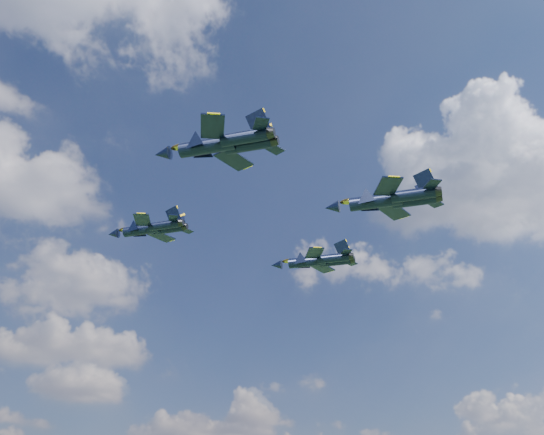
{
  "coord_description": "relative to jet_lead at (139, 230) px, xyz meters",
  "views": [
    {
      "loc": [
        -38.58,
        -70.77,
        15.97
      ],
      "look_at": [
        -3.05,
        -1.01,
        54.99
      ],
      "focal_mm": 40.0,
      "sensor_mm": 36.0,
      "label": 1
    }
  ],
  "objects": [
    {
      "name": "jet_lead",
      "position": [
        0.0,
        0.0,
        0.0
      ],
      "size": [
        12.38,
        12.27,
        3.35
      ],
      "rotation": [
        0.0,
        0.0,
        0.79
      ],
      "color": "black"
    },
    {
      "name": "jet_left",
      "position": [
        0.65,
        -25.66,
        0.61
      ],
      "size": [
        14.93,
        14.36,
        3.99
      ],
      "rotation": [
        0.0,
        0.0,
        0.82
      ],
      "color": "black"
    },
    {
      "name": "jet_right",
      "position": [
        27.83,
        -3.07,
        -1.29
      ],
      "size": [
        13.59,
        12.91,
        3.61
      ],
      "rotation": [
        0.0,
        0.0,
        0.83
      ],
      "color": "black"
    },
    {
      "name": "jet_slot",
      "position": [
        25.55,
        -25.68,
        -1.02
      ],
      "size": [
        15.05,
        14.58,
        4.03
      ],
      "rotation": [
        0.0,
        0.0,
        0.81
      ],
      "color": "black"
    }
  ]
}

